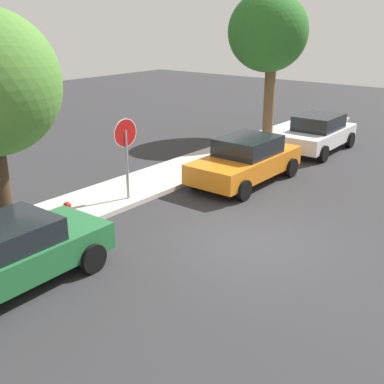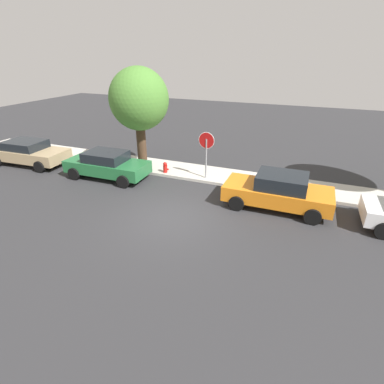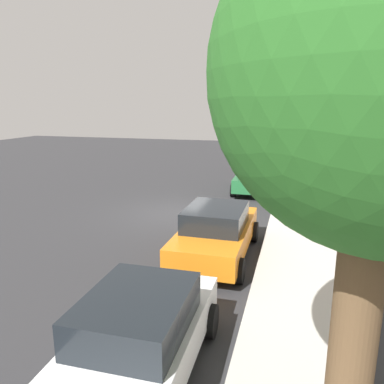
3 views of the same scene
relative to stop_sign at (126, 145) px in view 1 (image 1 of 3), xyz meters
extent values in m
plane|color=#2D2D30|center=(-0.03, -4.16, -1.73)|extent=(60.00, 60.00, 0.00)
cube|color=beige|center=(-0.03, 0.65, -1.66)|extent=(32.00, 2.12, 0.14)
cylinder|color=gray|center=(0.00, 0.00, -0.65)|extent=(0.08, 0.08, 2.16)
cylinder|color=white|center=(0.00, 0.00, 0.36)|extent=(0.82, 0.06, 0.82)
cylinder|color=red|center=(0.00, 0.00, 0.36)|extent=(0.77, 0.06, 0.77)
cube|color=orange|center=(3.73, -1.65, -1.11)|extent=(4.36, 1.83, 0.63)
cube|color=black|center=(3.86, -1.65, -0.51)|extent=(2.00, 1.60, 0.57)
cylinder|color=black|center=(5.22, -0.75, -1.41)|extent=(0.64, 0.22, 0.64)
cylinder|color=black|center=(5.21, -2.56, -1.41)|extent=(0.64, 0.22, 0.64)
cylinder|color=black|center=(2.26, -0.74, -1.41)|extent=(0.64, 0.22, 0.64)
cylinder|color=black|center=(2.25, -2.55, -1.41)|extent=(0.64, 0.22, 0.64)
cube|color=#236B38|center=(-4.85, -1.55, -1.12)|extent=(4.32, 1.82, 0.61)
cube|color=black|center=(-4.87, -1.55, -0.58)|extent=(2.06, 1.56, 0.48)
cylinder|color=black|center=(-3.37, -2.37, -1.41)|extent=(0.65, 0.24, 0.64)
cylinder|color=black|center=(-3.41, -0.66, -1.41)|extent=(0.65, 0.24, 0.64)
cube|color=white|center=(8.93, -1.78, -1.12)|extent=(4.12, 1.80, 0.60)
cube|color=black|center=(8.94, -1.78, -0.53)|extent=(2.05, 1.56, 0.58)
cylinder|color=black|center=(7.56, -2.67, -1.41)|extent=(0.64, 0.23, 0.64)
cylinder|color=black|center=(7.53, -0.94, -1.41)|extent=(0.64, 0.23, 0.64)
cylinder|color=black|center=(10.34, -2.61, -1.41)|extent=(0.64, 0.23, 0.64)
cylinder|color=black|center=(10.30, -0.89, -1.41)|extent=(0.64, 0.23, 0.64)
cylinder|color=brown|center=(9.94, 1.11, -0.07)|extent=(0.48, 0.48, 3.31)
ellipsoid|color=#286623|center=(9.78, 1.25, 2.85)|extent=(3.44, 3.44, 3.39)
cylinder|color=red|center=(-2.25, -0.11, -1.45)|extent=(0.22, 0.22, 0.55)
sphere|color=red|center=(-2.25, -0.11, -1.12)|extent=(0.21, 0.21, 0.21)
cylinder|color=red|center=(-2.10, -0.11, -1.40)|extent=(0.08, 0.09, 0.09)
camera|label=1|loc=(-9.17, -9.71, 3.37)|focal=45.00mm
camera|label=2|loc=(4.63, -13.41, 4.29)|focal=28.00mm
camera|label=3|loc=(13.67, 0.44, 2.58)|focal=35.00mm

